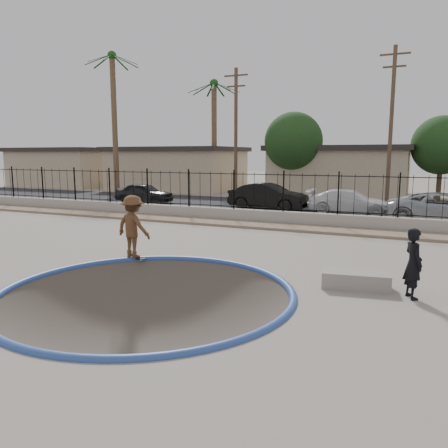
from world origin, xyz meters
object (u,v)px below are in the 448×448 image
Objects in this scene: skater at (133,230)px; concrete_ledge at (356,280)px; car_d at (445,208)px; car_c at (350,202)px; videographer at (413,264)px; car_b at (268,196)px; skateboard at (134,258)px; car_a at (144,193)px.

skater reaches higher than concrete_ledge.
skater is 14.93m from car_d.
skater is at bearing 178.51° from concrete_ledge.
car_d is at bearing -109.79° from car_c.
skater reaches higher than videographer.
skater is 13.40m from car_b.
videographer reaches higher than car_b.
car_a is at bearing 110.80° from skateboard.
skater is 14.16m from car_c.
concrete_ledge is (-1.26, 0.28, -0.60)m from videographer.
car_c reaches higher than skateboard.
videographer is 0.31× the size of car_d.
skateboard is 16.00m from car_a.
skater is 0.41× the size of car_b.
car_c is at bearing -85.63° from car_b.
concrete_ledge is (6.65, -0.17, 0.15)m from skateboard.
car_b is at bearing 78.02° from skateboard.
car_a is at bearing 138.54° from concrete_ledge.
car_c is at bearing -94.04° from car_a.
car_d is (1.22, 12.25, -0.06)m from videographer.
videographer is 0.41× the size of car_a.
skateboard is 0.15× the size of car_d.
videographer is (7.92, -0.45, 0.75)m from skateboard.
car_c is at bearing -13.71° from videographer.
skater is 1.19× the size of concrete_ledge.
car_c is at bearing 58.93° from skateboard.
concrete_ledge is at bearing -13.71° from skateboard.
skateboard is 14.17m from car_c.
car_a is 17.92m from car_d.
skater is at bearing -151.02° from car_a.
videographer reaches higher than concrete_ledge.
car_a is 8.65m from car_b.
car_b is at bearing 116.31° from concrete_ledge.
car_d is (9.14, 11.80, 0.70)m from skateboard.
skater is 15.98m from car_a.
car_d reaches higher than skateboard.
videographer is (7.92, -0.45, -0.15)m from skater.
car_d is (9.19, -1.60, -0.05)m from car_b.
car_d reaches higher than concrete_ledge.
car_b is 4.63m from car_c.
concrete_ledge is at bearing -149.32° from car_b.
car_b is at bearing 89.54° from car_c.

